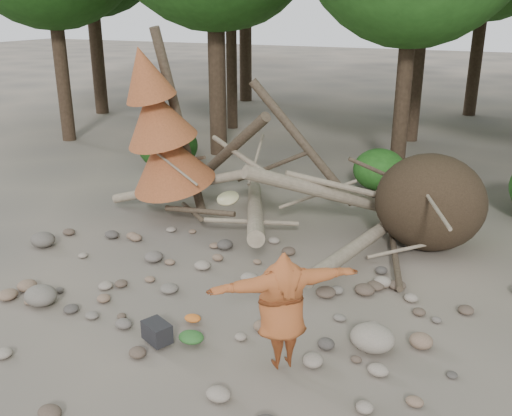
% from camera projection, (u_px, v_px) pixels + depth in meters
% --- Properties ---
extents(ground, '(120.00, 120.00, 0.00)m').
position_uv_depth(ground, '(215.00, 319.00, 9.12)').
color(ground, '#514C44').
rests_on(ground, ground).
extents(deadfall_pile, '(8.55, 5.24, 3.30)m').
position_uv_depth(deadfall_pile, '(400.00, 201.00, 11.64)').
color(deadfall_pile, '#332619').
rests_on(deadfall_pile, ground).
extents(dead_conifer, '(2.06, 2.16, 4.35)m').
position_uv_depth(dead_conifer, '(161.00, 131.00, 12.51)').
color(dead_conifer, '#4C3F30').
rests_on(dead_conifer, ground).
extents(bush_left, '(1.80, 1.80, 1.44)m').
position_uv_depth(bush_left, '(168.00, 146.00, 17.19)').
color(bush_left, '#1B4A13').
rests_on(bush_left, ground).
extents(bush_mid, '(1.40, 1.40, 1.12)m').
position_uv_depth(bush_mid, '(379.00, 170.00, 15.30)').
color(bush_mid, '#245E1B').
rests_on(bush_mid, ground).
extents(frisbee_thrower, '(1.99, 1.79, 2.33)m').
position_uv_depth(frisbee_thrower, '(282.00, 310.00, 7.56)').
color(frisbee_thrower, '#974922').
rests_on(frisbee_thrower, ground).
extents(backpack, '(0.52, 0.45, 0.29)m').
position_uv_depth(backpack, '(157.00, 335.00, 8.39)').
color(backpack, black).
rests_on(backpack, ground).
extents(cloth_green, '(0.39, 0.33, 0.15)m').
position_uv_depth(cloth_green, '(191.00, 340.00, 8.41)').
color(cloth_green, '#295C25').
rests_on(cloth_green, ground).
extents(cloth_orange, '(0.27, 0.22, 0.10)m').
position_uv_depth(cloth_orange, '(193.00, 321.00, 8.96)').
color(cloth_orange, '#C66222').
rests_on(cloth_orange, ground).
extents(boulder_front_left, '(0.56, 0.50, 0.34)m').
position_uv_depth(boulder_front_left, '(41.00, 295.00, 9.50)').
color(boulder_front_left, '#6B6359').
rests_on(boulder_front_left, ground).
extents(boulder_mid_right, '(0.65, 0.58, 0.39)m').
position_uv_depth(boulder_mid_right, '(372.00, 338.00, 8.24)').
color(boulder_mid_right, gray).
rests_on(boulder_mid_right, ground).
extents(boulder_mid_left, '(0.52, 0.46, 0.31)m').
position_uv_depth(boulder_mid_left, '(43.00, 240.00, 11.78)').
color(boulder_mid_left, '#5A544B').
rests_on(boulder_mid_left, ground).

